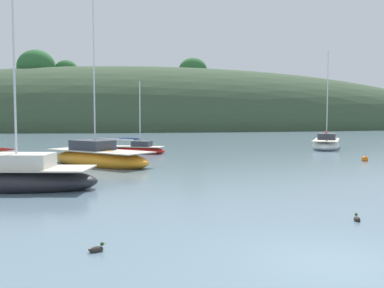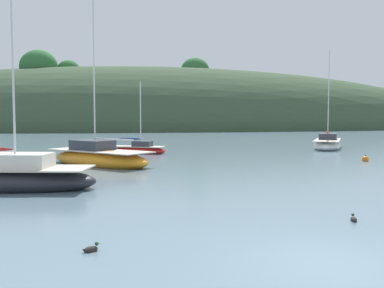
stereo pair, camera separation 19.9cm
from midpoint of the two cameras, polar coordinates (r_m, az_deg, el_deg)
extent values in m
plane|color=slate|center=(10.18, 17.94, -14.26)|extent=(400.00, 400.00, 0.00)
ellipsoid|color=#384C33|center=(95.40, -5.83, 1.90)|extent=(150.00, 36.00, 26.42)
ellipsoid|color=#2D6633|center=(96.85, -19.03, 9.34)|extent=(7.62, 6.93, 6.93)
ellipsoid|color=#2D6633|center=(100.25, 0.45, 9.37)|extent=(6.42, 5.84, 5.84)
ellipsoid|color=#2D6633|center=(97.60, -15.51, 9.05)|extent=(4.87, 4.43, 4.43)
ellipsoid|color=red|center=(36.16, -6.77, -0.86)|extent=(4.88, 3.32, 0.74)
cube|color=beige|center=(36.14, -6.78, -0.33)|extent=(4.49, 3.06, 0.06)
cube|color=#333842|center=(35.98, -6.23, 0.02)|extent=(1.77, 1.54, 0.46)
cylinder|color=silver|center=(35.96, -6.47, 3.82)|extent=(0.09, 0.09, 5.23)
cylinder|color=silver|center=(36.39, -7.87, 0.60)|extent=(1.81, 0.85, 0.07)
ellipsoid|color=#2D4784|center=(36.38, -7.87, 0.68)|extent=(1.79, 0.94, 0.20)
ellipsoid|color=#232328|center=(20.23, -22.40, -4.42)|extent=(7.89, 3.85, 1.21)
cube|color=beige|center=(20.16, -22.44, -2.89)|extent=(7.25, 3.54, 0.06)
cube|color=silver|center=(19.89, -20.88, -2.04)|extent=(2.67, 2.07, 0.62)
cylinder|color=silver|center=(20.01, -21.78, 10.15)|extent=(0.09, 0.09, 9.11)
ellipsoid|color=white|center=(42.57, 17.12, -0.17)|extent=(5.35, 7.18, 1.10)
cube|color=beige|center=(42.54, 17.13, 0.50)|extent=(4.92, 6.61, 0.06)
cube|color=#333842|center=(43.08, 17.18, 0.93)|extent=(2.39, 2.67, 0.59)
cylinder|color=silver|center=(42.86, 17.26, 5.97)|extent=(0.09, 0.09, 8.16)
cylinder|color=silver|center=(41.41, 17.07, 1.39)|extent=(1.44, 2.58, 0.07)
ellipsoid|color=maroon|center=(41.41, 17.08, 1.46)|extent=(1.50, 2.54, 0.20)
ellipsoid|color=orange|center=(28.00, -11.59, -1.98)|extent=(7.39, 7.30, 1.24)
cube|color=beige|center=(27.95, -11.61, -0.85)|extent=(6.80, 6.72, 0.06)
cube|color=#333842|center=(28.38, -12.46, -0.14)|extent=(2.97, 2.96, 0.63)
cylinder|color=silver|center=(28.25, -12.27, 8.57)|extent=(0.09, 0.09, 9.23)
cylinder|color=silver|center=(27.00, -9.85, 0.62)|extent=(2.38, 2.32, 0.07)
sphere|color=orange|center=(32.84, -18.81, -1.65)|extent=(0.44, 0.44, 0.44)
cylinder|color=black|center=(32.82, -18.82, -1.18)|extent=(0.04, 0.04, 0.10)
sphere|color=orange|center=(32.05, 21.53, -1.84)|extent=(0.44, 0.44, 0.44)
cylinder|color=black|center=(32.03, 21.55, -1.36)|extent=(0.04, 0.04, 0.10)
ellipsoid|color=#2D2823|center=(10.64, -12.33, -13.11)|extent=(0.38, 0.32, 0.16)
sphere|color=#1E4723|center=(10.67, -11.62, -12.43)|extent=(0.09, 0.09, 0.09)
cone|color=gold|center=(10.70, -11.30, -12.41)|extent=(0.06, 0.05, 0.04)
cone|color=#2D2823|center=(10.57, -13.11, -13.06)|extent=(0.10, 0.10, 0.08)
ellipsoid|color=#2D2823|center=(14.08, 20.44, -9.08)|extent=(0.28, 0.38, 0.16)
sphere|color=#1E4723|center=(14.19, 20.34, -8.51)|extent=(0.09, 0.09, 0.09)
cone|color=gold|center=(14.25, 20.29, -8.48)|extent=(0.05, 0.05, 0.04)
cone|color=#2D2823|center=(13.92, 20.56, -9.09)|extent=(0.09, 0.09, 0.08)
camera|label=1|loc=(0.10, -89.80, 0.01)|focal=41.53mm
camera|label=2|loc=(0.10, 90.20, -0.01)|focal=41.53mm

